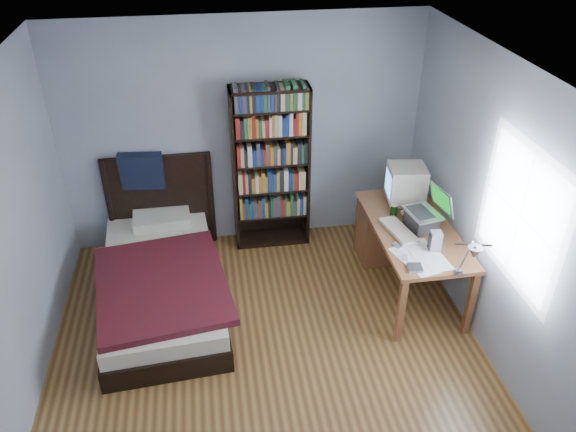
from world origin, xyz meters
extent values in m
plane|color=brown|center=(0.00, 0.00, 0.00)|extent=(4.20, 4.20, 0.00)
plane|color=white|center=(0.00, 0.00, 2.50)|extent=(4.20, 4.20, 0.00)
cube|color=#AAB9C8|center=(0.00, 2.10, 1.25)|extent=(3.80, 0.04, 2.50)
cube|color=#AAB9C8|center=(1.90, 0.00, 1.25)|extent=(0.04, 4.20, 2.50)
cube|color=white|center=(1.89, -0.15, 1.45)|extent=(0.01, 1.14, 1.14)
cube|color=white|center=(1.88, -0.15, 1.45)|extent=(0.01, 1.00, 1.00)
cube|color=brown|center=(1.50, 0.87, 0.71)|extent=(0.75, 1.53, 0.04)
cube|color=brown|center=(1.18, 0.16, 0.34)|extent=(0.06, 0.06, 0.69)
cube|color=brown|center=(1.83, 0.16, 0.34)|extent=(0.06, 0.06, 0.69)
cube|color=brown|center=(1.18, 1.58, 0.34)|extent=(0.06, 0.06, 0.69)
cube|color=brown|center=(1.83, 1.58, 0.34)|extent=(0.06, 0.06, 0.69)
cube|color=brown|center=(1.50, 1.41, 0.34)|extent=(0.69, 0.40, 0.68)
cube|color=beige|center=(1.54, 1.31, 0.74)|extent=(0.25, 0.22, 0.03)
cylinder|color=beige|center=(1.54, 1.31, 0.78)|extent=(0.09, 0.09, 0.05)
cube|color=beige|center=(1.56, 1.31, 0.98)|extent=(0.40, 0.38, 0.34)
cube|color=beige|center=(1.39, 1.31, 0.98)|extent=(0.07, 0.36, 0.35)
cube|color=#4499F6|center=(1.37, 1.31, 0.98)|extent=(0.04, 0.27, 0.23)
cube|color=#2D2D30|center=(1.57, 0.85, 0.81)|extent=(0.28, 0.32, 0.16)
cube|color=silver|center=(1.57, 0.85, 0.90)|extent=(0.33, 0.39, 0.02)
cube|color=#2D2D30|center=(1.55, 0.85, 0.91)|extent=(0.22, 0.30, 0.00)
cube|color=silver|center=(1.73, 0.85, 1.03)|extent=(0.14, 0.36, 0.25)
cube|color=#0CBF26|center=(1.72, 0.85, 1.03)|extent=(0.11, 0.29, 0.20)
cube|color=#99999E|center=(1.63, 0.12, 0.75)|extent=(0.06, 0.05, 0.04)
cylinder|color=#99999E|center=(1.63, 0.06, 0.95)|extent=(0.02, 0.13, 0.37)
cylinder|color=#99999E|center=(1.56, -0.14, 1.22)|extent=(0.15, 0.30, 0.19)
cone|color=#99999E|center=(1.49, -0.29, 1.25)|extent=(0.11, 0.11, 0.10)
cube|color=beige|center=(1.34, 0.82, 0.75)|extent=(0.28, 0.49, 0.04)
cube|color=#949497|center=(1.56, 0.48, 0.83)|extent=(0.11, 0.11, 0.19)
cylinder|color=#0A3E08|center=(1.38, 1.10, 0.79)|extent=(0.07, 0.07, 0.12)
ellipsoid|color=silver|center=(1.49, 1.10, 0.75)|extent=(0.06, 0.11, 0.04)
cube|color=silver|center=(1.25, 0.58, 0.74)|extent=(0.09, 0.11, 0.02)
cube|color=#949497|center=(1.26, 0.40, 0.74)|extent=(0.06, 0.09, 0.02)
cube|color=#949497|center=(1.29, 0.24, 0.74)|extent=(0.14, 0.14, 0.03)
cube|color=black|center=(-0.13, 1.94, 0.91)|extent=(0.03, 0.30, 1.82)
cube|color=black|center=(0.66, 1.94, 0.91)|extent=(0.03, 0.30, 1.82)
cube|color=black|center=(0.27, 1.94, 1.81)|extent=(0.82, 0.30, 0.03)
cube|color=black|center=(0.27, 1.94, 0.03)|extent=(0.82, 0.30, 0.06)
cube|color=black|center=(0.27, 2.08, 0.91)|extent=(0.82, 0.02, 1.82)
cube|color=olive|center=(0.27, 1.92, 0.94)|extent=(0.74, 0.22, 1.62)
cube|color=black|center=(-0.93, 1.05, 0.11)|extent=(1.24, 2.25, 0.22)
cube|color=beige|center=(-0.93, 1.05, 0.30)|extent=(1.20, 2.19, 0.16)
cube|color=maroon|center=(-0.90, 0.78, 0.41)|extent=(1.34, 1.57, 0.07)
cube|color=beige|center=(-0.93, 1.89, 0.43)|extent=(0.63, 0.42, 0.12)
cube|color=black|center=(-0.93, 2.06, 0.55)|extent=(1.15, 0.05, 1.10)
cylinder|color=black|center=(-1.48, 2.04, 0.55)|extent=(0.06, 0.06, 1.10)
cylinder|color=black|center=(-0.39, 2.04, 0.55)|extent=(0.06, 0.06, 1.10)
cube|color=black|center=(-1.08, 2.03, 0.95)|extent=(0.46, 0.20, 0.43)
camera|label=1|loc=(-0.39, -3.39, 3.67)|focal=35.00mm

